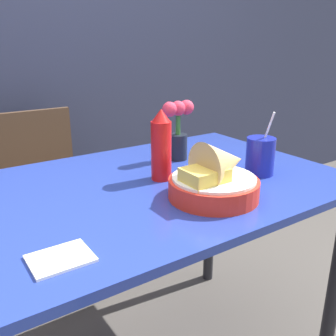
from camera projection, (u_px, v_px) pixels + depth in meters
wall_window at (21, 14)px, 1.89m from camera, size 7.00×0.06×2.60m
dining_table at (142, 214)px, 1.17m from camera, size 1.27×0.80×0.75m
chair_far_window at (40, 184)px, 1.80m from camera, size 0.40×0.40×0.86m
food_basket at (217, 177)px, 1.03m from camera, size 0.25×0.25×0.17m
ketchup_bottle at (161, 146)px, 1.15m from camera, size 0.06×0.06×0.22m
drink_cup at (260, 157)px, 1.21m from camera, size 0.09×0.09×0.21m
flower_vase at (178, 128)px, 1.35m from camera, size 0.13×0.07×0.22m
napkin at (61, 258)px, 0.75m from camera, size 0.12×0.10×0.01m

